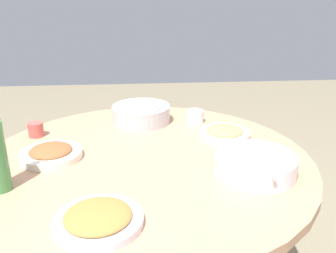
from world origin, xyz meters
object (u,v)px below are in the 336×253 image
rice_bowl (141,113)px  dish_tofu_braise (98,219)px  dish_shrimp (225,132)px  soup_bowl (255,165)px  round_dining_table (146,184)px  tea_cup_side (36,130)px  tea_cup_near (195,116)px  dish_stirfry (51,153)px

rice_bowl → dish_tofu_braise: 0.77m
rice_bowl → dish_tofu_braise: size_ratio=1.12×
dish_tofu_braise → dish_shrimp: (-0.46, -0.56, -0.00)m
rice_bowl → soup_bowl: size_ratio=0.90×
round_dining_table → rice_bowl: size_ratio=4.57×
soup_bowl → tea_cup_side: bearing=-25.9°
tea_cup_near → dish_tofu_braise: bearing=63.8°
round_dining_table → soup_bowl: 0.41m
round_dining_table → rice_bowl: rice_bowl is taller
soup_bowl → dish_shrimp: soup_bowl is taller
round_dining_table → dish_shrimp: bearing=-152.7°
round_dining_table → tea_cup_side: tea_cup_side is taller
soup_bowl → round_dining_table: bearing=-23.2°
round_dining_table → rice_bowl: (0.01, -0.37, 0.15)m
round_dining_table → dish_stirfry: dish_stirfry is taller
rice_bowl → tea_cup_side: 0.46m
soup_bowl → dish_shrimp: size_ratio=1.41×
soup_bowl → tea_cup_near: size_ratio=3.73×
dish_tofu_braise → dish_stirfry: size_ratio=1.07×
dish_tofu_braise → dish_stirfry: bearing=-63.2°
dish_stirfry → tea_cup_side: (0.11, -0.22, 0.01)m
tea_cup_side → dish_shrimp: bearing=175.2°
rice_bowl → dish_tofu_braise: rice_bowl is taller
dish_tofu_braise → dish_shrimp: size_ratio=1.12×
round_dining_table → tea_cup_side: 0.52m
dish_tofu_braise → dish_stirfry: (0.21, -0.41, 0.00)m
rice_bowl → dish_stirfry: bearing=47.4°
dish_shrimp → tea_cup_near: (0.10, -0.18, 0.01)m
tea_cup_near → tea_cup_side: 0.69m
dish_stirfry → dish_shrimp: bearing=-167.2°
rice_bowl → soup_bowl: rice_bowl is taller
round_dining_table → tea_cup_side: size_ratio=19.58×
dish_tofu_braise → tea_cup_side: bearing=-63.4°
dish_tofu_braise → dish_stirfry: dish_stirfry is taller
rice_bowl → dish_stirfry: 0.48m
dish_shrimp → dish_tofu_braise: bearing=50.7°
rice_bowl → soup_bowl: bearing=124.8°
rice_bowl → tea_cup_near: (-0.24, 0.03, -0.01)m
dish_stirfry → tea_cup_side: tea_cup_side is taller
soup_bowl → tea_cup_side: size_ratio=4.77×
soup_bowl → dish_stirfry: bearing=-13.9°
dish_shrimp → tea_cup_near: size_ratio=2.65×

